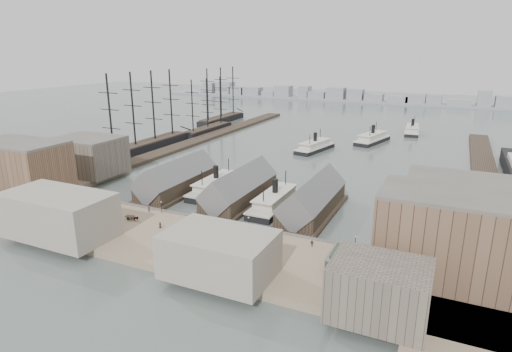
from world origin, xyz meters
The scene contains 43 objects.
ground centered at (0.00, 0.00, 0.00)m, with size 900.00×900.00×0.00m, color #4D5955.
quay centered at (0.00, -20.00, 1.00)m, with size 180.00×30.00×2.00m, color #88745B.
seawall centered at (0.00, -5.20, 1.15)m, with size 180.00×1.20×2.30m, color #59544C.
west_wharf centered at (-68.00, 100.00, 0.80)m, with size 10.00×220.00×1.60m, color #2D231C.
east_wharf centered at (78.00, 90.00, 0.80)m, with size 10.00×180.00×1.60m, color #2D231C.
ferry_shed_west centered at (-26.00, 16.88, 4.64)m, with size 14.00×42.00×12.60m.
ferry_shed_center centered at (0.00, 16.88, 4.64)m, with size 14.00×42.00×12.60m.
ferry_shed_east centered at (26.00, 16.88, 4.64)m, with size 14.00×42.00×12.60m.
warehouse_west_front centered at (-70.00, -12.00, 11.00)m, with size 32.00×18.00×18.00m, color brown.
warehouse_west_back centered at (-70.00, 18.00, 9.00)m, with size 26.00×20.00×14.00m, color #60564C.
warehouse_east_front centered at (66.00, -12.00, 11.50)m, with size 30.00×18.00×19.00m, color brown.
warehouse_east_back centered at (68.00, 15.00, 9.50)m, with size 28.00×20.00×15.00m, color #60564C.
street_bldg_center centered at (20.00, -32.00, 7.00)m, with size 24.00×16.00×10.00m, color gray.
street_bldg_west centered at (-30.00, -32.00, 8.00)m, with size 30.00×16.00×12.00m, color gray.
street_bldg_east centered at (55.00, -33.00, 7.50)m, with size 18.00×14.00×11.00m, color #60564C.
lamp_post_far_w centered at (-45.00, -7.00, 4.71)m, with size 0.44×0.44×3.92m.
lamp_post_near_w centered at (-15.00, -7.00, 4.71)m, with size 0.44×0.44×3.92m.
lamp_post_near_e centered at (15.00, -7.00, 4.71)m, with size 0.44×0.44×3.92m.
lamp_post_far_e centered at (45.00, -7.00, 4.71)m, with size 0.44×0.44×3.92m.
far_shore centered at (-2.07, 334.14, 3.91)m, with size 500.00×40.00×15.72m.
ferry_docked_west centered at (-13.00, 23.17, 2.50)m, with size 8.97×29.89×10.68m.
ferry_docked_east centered at (13.00, 17.14, 2.47)m, with size 8.86×29.53×10.55m.
ferry_open_near centered at (-0.43, 103.21, 2.39)m, with size 14.50×29.75×10.20m.
ferry_open_mid centered at (23.01, 136.23, 2.52)m, with size 16.12×31.41×10.76m.
ferry_open_far centered at (40.50, 174.25, 2.33)m, with size 10.26×28.35×9.94m.
sailing_ship_near centered at (-81.54, 67.75, 2.97)m, with size 9.84×67.81×40.46m.
sailing_ship_mid centered at (-77.56, 123.48, 2.43)m, with size 8.26×47.71×33.95m.
sailing_ship_far centered at (-89.74, 162.58, 2.79)m, with size 9.41×52.28×38.68m.
tram centered at (42.57, -17.14, 3.85)m, with size 2.79×10.21×3.62m.
horse_cart_left centered at (-28.60, -18.61, 2.86)m, with size 4.90×2.67×1.73m.
horse_cart_center centered at (-18.66, -15.41, 2.84)m, with size 5.00×1.83×1.67m.
horse_cart_right centered at (11.01, -19.09, 2.85)m, with size 4.84×3.52×1.69m.
pedestrian_0 centered at (-55.34, -11.26, 2.82)m, with size 0.60×0.44×1.63m, color black.
pedestrian_1 centered at (-39.30, -17.81, 2.81)m, with size 0.78×0.61×1.61m, color black.
pedestrian_2 centered at (-19.12, -8.00, 2.88)m, with size 1.14×0.65×1.76m, color black.
pedestrian_3 centered at (-21.70, -26.56, 2.90)m, with size 1.06×0.44×1.80m, color black.
pedestrian_4 centered at (-8.34, -16.53, 2.90)m, with size 0.88×0.57×1.80m, color black.
pedestrian_5 centered at (11.18, -21.16, 2.82)m, with size 0.60×0.44×1.63m, color black.
pedestrian_6 centered at (25.17, -14.36, 2.85)m, with size 0.82×0.64×1.70m, color black.
pedestrian_7 centered at (27.37, -25.56, 2.84)m, with size 1.08×0.62×1.68m, color black.
pedestrian_8 centered at (34.44, -9.58, 2.88)m, with size 1.04×0.43×1.77m, color black.
pedestrian_9 centered at (51.03, -21.90, 2.81)m, with size 0.79×0.51×1.62m, color black.
pedestrian_10 centered at (-4.10, -13.57, 2.80)m, with size 0.94×0.39×1.60m, color black.
Camera 1 is at (64.04, -106.79, 50.84)m, focal length 30.00 mm.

